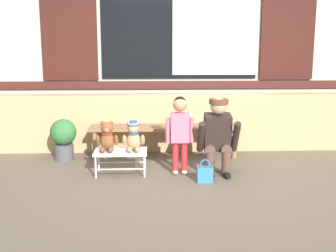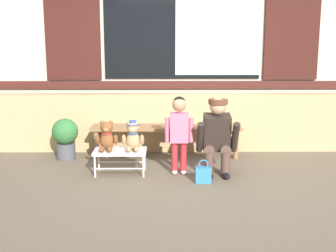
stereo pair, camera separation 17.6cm
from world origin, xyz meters
The scene contains 11 objects.
ground_plane centered at (0.00, 0.00, 0.00)m, with size 60.00×60.00×0.00m, color brown.
brick_low_wall centered at (0.00, 1.43, 0.42)m, with size 6.28×0.25×0.85m, color tan.
shop_facade centered at (0.00, 1.94, 1.85)m, with size 6.40×0.26×3.71m.
wooden_bench_long centered at (-0.26, 1.06, 0.37)m, with size 2.10×0.40×0.44m.
small_display_bench centered at (-0.82, 0.23, 0.27)m, with size 0.64×0.36×0.30m.
teddy_bear_plain centered at (-0.98, 0.23, 0.46)m, with size 0.28×0.26×0.36m.
teddy_bear_with_hat centered at (-0.66, 0.23, 0.47)m, with size 0.28×0.27×0.36m.
child_standing centered at (-0.10, 0.22, 0.59)m, with size 0.35×0.18×0.96m.
adult_crouching centered at (0.36, 0.20, 0.48)m, with size 0.50×0.49×0.95m.
handbag_on_ground centered at (0.17, -0.12, 0.10)m, with size 0.18×0.11×0.27m.
potted_plant centered at (-1.65, 0.93, 0.32)m, with size 0.36×0.36×0.57m.
Camera 2 is at (-0.28, -4.80, 1.56)m, focal length 45.24 mm.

